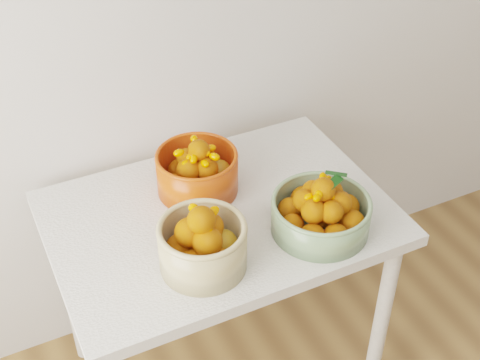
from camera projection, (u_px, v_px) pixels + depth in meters
The scene contains 4 objects.
table at pixel (220, 237), 2.04m from camera, with size 1.00×0.70×0.75m.
bowl_cream at pixel (202, 244), 1.77m from camera, with size 0.26×0.26×0.20m.
bowl_green at pixel (321, 212), 1.89m from camera, with size 0.36×0.36×0.18m.
bowl_orange at pixel (198, 171), 2.03m from camera, with size 0.30×0.30×0.18m.
Camera 1 is at (-0.76, 0.22, 2.05)m, focal length 50.00 mm.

